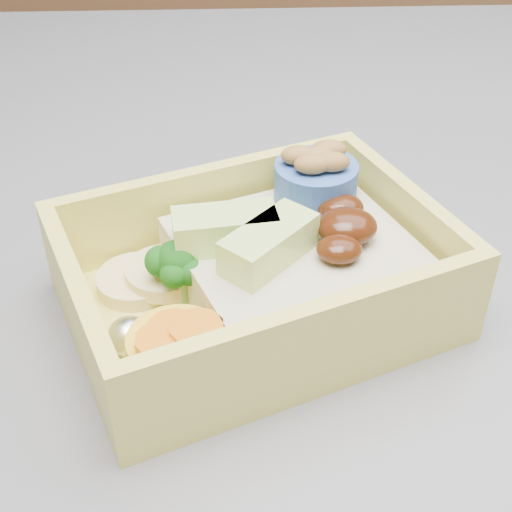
{
  "coord_description": "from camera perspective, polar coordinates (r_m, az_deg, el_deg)",
  "views": [
    {
      "loc": [
        0.12,
        -0.51,
        1.19
      ],
      "look_at": [
        0.14,
        -0.21,
        0.96
      ],
      "focal_mm": 50.0,
      "sensor_mm": 36.0,
      "label": 1
    }
  ],
  "objects": [
    {
      "name": "bento_box",
      "position": [
        0.39,
        0.69,
        -1.15
      ],
      "size": [
        0.24,
        0.21,
        0.07
      ],
      "rotation": [
        0.0,
        0.0,
        0.39
      ],
      "color": "#DED45B",
      "rests_on": "island"
    }
  ]
}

